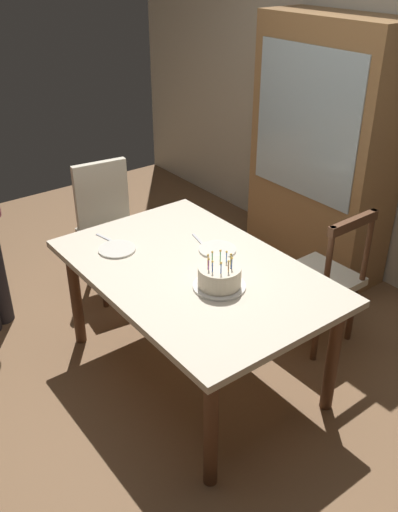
{
  "coord_description": "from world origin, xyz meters",
  "views": [
    {
      "loc": [
        2.12,
        -1.57,
        2.31
      ],
      "look_at": [
        0.05,
        0.0,
        0.84
      ],
      "focal_mm": 39.0,
      "sensor_mm": 36.0,
      "label": 1
    }
  ],
  "objects_px": {
    "chair_upholstered": "(109,221)",
    "chair_spindle_back": "(322,279)",
    "plate_far_side": "(217,249)",
    "china_cabinet": "(323,151)",
    "plate_near_celebrant": "(117,249)",
    "dining_table": "(194,281)",
    "birthday_cake": "(219,277)"
  },
  "relations": [
    {
      "from": "plate_far_side",
      "to": "china_cabinet",
      "type": "relative_size",
      "value": 0.12
    },
    {
      "from": "plate_near_celebrant",
      "to": "plate_far_side",
      "type": "xyz_separation_m",
      "value": [
        0.36,
        0.47,
        0.0
      ]
    },
    {
      "from": "plate_near_celebrant",
      "to": "chair_upholstered",
      "type": "distance_m",
      "value": 0.85
    },
    {
      "from": "chair_spindle_back",
      "to": "china_cabinet",
      "type": "relative_size",
      "value": 0.5
    },
    {
      "from": "birthday_cake",
      "to": "china_cabinet",
      "type": "bearing_deg",
      "value": 114.71
    },
    {
      "from": "plate_far_side",
      "to": "chair_upholstered",
      "type": "distance_m",
      "value": 1.13
    },
    {
      "from": "plate_near_celebrant",
      "to": "plate_far_side",
      "type": "distance_m",
      "value": 0.59
    },
    {
      "from": "plate_far_side",
      "to": "chair_upholstered",
      "type": "relative_size",
      "value": 0.23
    },
    {
      "from": "dining_table",
      "to": "plate_far_side",
      "type": "bearing_deg",
      "value": 108.78
    },
    {
      "from": "dining_table",
      "to": "chair_upholstered",
      "type": "relative_size",
      "value": 1.67
    },
    {
      "from": "chair_upholstered",
      "to": "plate_far_side",
      "type": "bearing_deg",
      "value": 6.42
    },
    {
      "from": "birthday_cake",
      "to": "china_cabinet",
      "type": "height_order",
      "value": "china_cabinet"
    },
    {
      "from": "chair_spindle_back",
      "to": "china_cabinet",
      "type": "bearing_deg",
      "value": 134.58
    },
    {
      "from": "plate_far_side",
      "to": "dining_table",
      "type": "bearing_deg",
      "value": -71.22
    },
    {
      "from": "dining_table",
      "to": "chair_spindle_back",
      "type": "relative_size",
      "value": 1.67
    },
    {
      "from": "birthday_cake",
      "to": "plate_far_side",
      "type": "xyz_separation_m",
      "value": [
        -0.31,
        0.24,
        -0.05
      ]
    },
    {
      "from": "china_cabinet",
      "to": "birthday_cake",
      "type": "bearing_deg",
      "value": -65.29
    },
    {
      "from": "plate_near_celebrant",
      "to": "chair_upholstered",
      "type": "bearing_deg",
      "value": 155.33
    },
    {
      "from": "dining_table",
      "to": "china_cabinet",
      "type": "xyz_separation_m",
      "value": [
        -0.49,
        1.56,
        0.3
      ]
    },
    {
      "from": "chair_upholstered",
      "to": "dining_table",
      "type": "bearing_deg",
      "value": -5.28
    },
    {
      "from": "dining_table",
      "to": "chair_spindle_back",
      "type": "distance_m",
      "value": 0.89
    },
    {
      "from": "birthday_cake",
      "to": "plate_far_side",
      "type": "height_order",
      "value": "birthday_cake"
    },
    {
      "from": "chair_upholstered",
      "to": "china_cabinet",
      "type": "xyz_separation_m",
      "value": [
        0.7,
        1.45,
        0.42
      ]
    },
    {
      "from": "plate_near_celebrant",
      "to": "chair_spindle_back",
      "type": "xyz_separation_m",
      "value": [
        0.66,
        1.07,
        -0.29
      ]
    },
    {
      "from": "plate_far_side",
      "to": "china_cabinet",
      "type": "xyz_separation_m",
      "value": [
        -0.41,
        1.32,
        0.21
      ]
    },
    {
      "from": "dining_table",
      "to": "china_cabinet",
      "type": "relative_size",
      "value": 0.84
    },
    {
      "from": "chair_upholstered",
      "to": "chair_spindle_back",
      "type": "bearing_deg",
      "value": 27.45
    },
    {
      "from": "chair_upholstered",
      "to": "birthday_cake",
      "type": "bearing_deg",
      "value": -4.65
    },
    {
      "from": "plate_far_side",
      "to": "china_cabinet",
      "type": "height_order",
      "value": "china_cabinet"
    },
    {
      "from": "chair_spindle_back",
      "to": "dining_table",
      "type": "bearing_deg",
      "value": -104.87
    },
    {
      "from": "dining_table",
      "to": "china_cabinet",
      "type": "height_order",
      "value": "china_cabinet"
    },
    {
      "from": "dining_table",
      "to": "chair_upholstered",
      "type": "height_order",
      "value": "chair_upholstered"
    }
  ]
}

